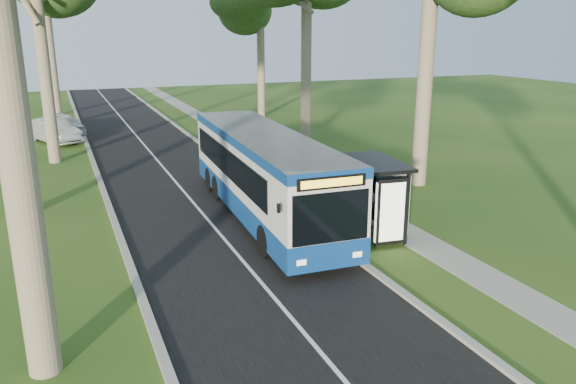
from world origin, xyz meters
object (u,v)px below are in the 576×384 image
(litter_bin, at_px, (338,217))
(bus, at_px, (264,175))
(bus_shelter, at_px, (384,185))
(car_white, at_px, (61,124))
(car_silver, at_px, (54,131))
(bus_stop_sign, at_px, (353,208))

(litter_bin, bearing_deg, bus, 134.51)
(bus, bearing_deg, bus_shelter, -47.40)
(bus_shelter, xyz_separation_m, litter_bin, (-0.98, 1.55, -1.55))
(car_white, relative_size, car_silver, 0.95)
(bus_shelter, xyz_separation_m, car_silver, (-10.85, 23.90, -1.17))
(bus_stop_sign, height_order, car_silver, bus_stop_sign)
(bus, distance_m, litter_bin, 3.42)
(car_white, distance_m, car_silver, 2.97)
(bus_stop_sign, height_order, car_white, bus_stop_sign)
(bus, xyz_separation_m, car_white, (-7.15, 23.03, -0.99))
(car_silver, bearing_deg, bus_stop_sign, -94.11)
(bus_stop_sign, bearing_deg, bus_shelter, 17.00)
(litter_bin, bearing_deg, car_silver, 113.82)
(litter_bin, height_order, car_silver, car_silver)
(bus_shelter, distance_m, litter_bin, 2.41)
(bus, height_order, car_white, bus)
(bus, distance_m, bus_shelter, 4.95)
(car_silver, bearing_deg, bus, -93.94)
(car_silver, bearing_deg, litter_bin, -90.99)
(bus_stop_sign, bearing_deg, bus, 105.34)
(bus, relative_size, litter_bin, 15.36)
(bus, relative_size, bus_stop_sign, 5.46)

